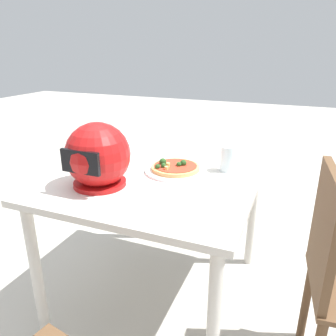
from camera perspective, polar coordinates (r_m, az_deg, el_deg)
name	(u,v)px	position (r m, az deg, el deg)	size (l,w,h in m)	color
ground_plane	(162,293)	(1.98, -1.13, -20.78)	(14.00, 14.00, 0.00)	#B2ADA3
dining_table	(161,188)	(1.63, -1.28, -3.49)	(0.93, 1.06, 0.73)	beige
pizza_plate	(175,170)	(1.60, 1.30, -0.43)	(0.30, 0.30, 0.01)	white
pizza	(175,167)	(1.60, 1.20, 0.19)	(0.24, 0.24, 0.05)	tan
motorcycle_helmet	(98,156)	(1.43, -12.08, 2.01)	(0.28, 0.28, 0.28)	#B21414
drinking_glass	(227,159)	(1.62, 10.27, 1.57)	(0.07, 0.07, 0.12)	silver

